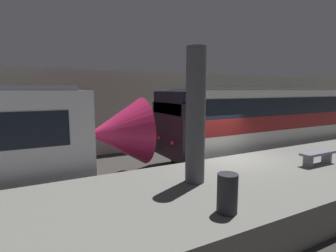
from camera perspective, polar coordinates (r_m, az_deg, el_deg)
The scene contains 7 objects.
ground_plane at distance 10.95m, azimuth 12.55°, elevation -11.20°, with size 120.00×120.00×0.00m, color #33302D.
platform at distance 9.31m, azimuth 21.82°, elevation -11.96°, with size 40.00×4.48×0.95m.
station_rear_barrier at distance 15.74m, azimuth -2.33°, elevation 3.34°, with size 50.00×0.15×4.59m.
support_pillar_near at distance 7.25m, azimuth 6.02°, elevation 2.12°, with size 0.54×0.54×3.75m.
train_boxy at distance 16.36m, azimuth 24.77°, elevation 1.33°, with size 15.80×2.85×3.67m.
platform_bench at distance 10.56m, azimuth 29.83°, elevation -5.52°, with size 1.50×0.40×0.45m.
trash_bin at distance 5.86m, azimuth 12.78°, elevation -14.10°, with size 0.44×0.44×0.85m.
Camera 1 is at (-6.80, -7.81, 3.55)m, focal length 28.00 mm.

